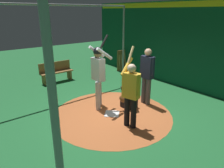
{
  "coord_description": "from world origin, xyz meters",
  "views": [
    {
      "loc": [
        3.45,
        4.31,
        2.89
      ],
      "look_at": [
        0.0,
        0.0,
        0.95
      ],
      "focal_mm": 33.14,
      "sensor_mm": 36.0,
      "label": 1
    }
  ],
  "objects_px": {
    "batter": "(98,71)",
    "bat_rack": "(123,61)",
    "bench": "(56,72)",
    "umpire": "(147,73)",
    "home_plate": "(112,114)",
    "visitor": "(131,91)",
    "catcher": "(128,97)"
  },
  "relations": [
    {
      "from": "visitor",
      "to": "bat_rack",
      "type": "xyz_separation_m",
      "value": [
        -3.54,
        -4.3,
        -0.5
      ]
    },
    {
      "from": "catcher",
      "to": "umpire",
      "type": "bearing_deg",
      "value": 169.98
    },
    {
      "from": "home_plate",
      "to": "bat_rack",
      "type": "bearing_deg",
      "value": -135.14
    },
    {
      "from": "visitor",
      "to": "home_plate",
      "type": "bearing_deg",
      "value": -108.68
    },
    {
      "from": "home_plate",
      "to": "catcher",
      "type": "height_order",
      "value": "catcher"
    },
    {
      "from": "batter",
      "to": "bat_rack",
      "type": "bearing_deg",
      "value": -141.07
    },
    {
      "from": "batter",
      "to": "bat_rack",
      "type": "relative_size",
      "value": 2.13
    },
    {
      "from": "catcher",
      "to": "visitor",
      "type": "distance_m",
      "value": 1.28
    },
    {
      "from": "home_plate",
      "to": "bat_rack",
      "type": "relative_size",
      "value": 0.4
    },
    {
      "from": "home_plate",
      "to": "bat_rack",
      "type": "xyz_separation_m",
      "value": [
        -3.49,
        -3.47,
        0.48
      ]
    },
    {
      "from": "umpire",
      "to": "visitor",
      "type": "bearing_deg",
      "value": 27.66
    },
    {
      "from": "umpire",
      "to": "bat_rack",
      "type": "height_order",
      "value": "umpire"
    },
    {
      "from": "catcher",
      "to": "bench",
      "type": "height_order",
      "value": "catcher"
    },
    {
      "from": "catcher",
      "to": "bench",
      "type": "bearing_deg",
      "value": -80.61
    },
    {
      "from": "visitor",
      "to": "bench",
      "type": "bearing_deg",
      "value": -106.2
    },
    {
      "from": "catcher",
      "to": "bench",
      "type": "relative_size",
      "value": 0.66
    },
    {
      "from": "bench",
      "to": "batter",
      "type": "bearing_deg",
      "value": 89.15
    },
    {
      "from": "visitor",
      "to": "bat_rack",
      "type": "distance_m",
      "value": 5.59
    },
    {
      "from": "home_plate",
      "to": "visitor",
      "type": "bearing_deg",
      "value": 86.49
    },
    {
      "from": "bat_rack",
      "to": "catcher",
      "type": "bearing_deg",
      "value": 50.71
    },
    {
      "from": "home_plate",
      "to": "catcher",
      "type": "distance_m",
      "value": 0.76
    },
    {
      "from": "home_plate",
      "to": "umpire",
      "type": "xyz_separation_m",
      "value": [
        -1.35,
        0.09,
        1.02
      ]
    },
    {
      "from": "umpire",
      "to": "bat_rack",
      "type": "distance_m",
      "value": 4.19
    },
    {
      "from": "batter",
      "to": "bench",
      "type": "bearing_deg",
      "value": -90.85
    },
    {
      "from": "home_plate",
      "to": "bench",
      "type": "xyz_separation_m",
      "value": [
        -0.03,
        -3.9,
        0.42
      ]
    },
    {
      "from": "batter",
      "to": "visitor",
      "type": "height_order",
      "value": "batter"
    },
    {
      "from": "visitor",
      "to": "batter",
      "type": "bearing_deg",
      "value": -106.59
    },
    {
      "from": "batter",
      "to": "bat_rack",
      "type": "xyz_separation_m",
      "value": [
        -3.5,
        -2.83,
        -0.69
      ]
    },
    {
      "from": "catcher",
      "to": "bat_rack",
      "type": "height_order",
      "value": "bat_rack"
    },
    {
      "from": "umpire",
      "to": "bench",
      "type": "height_order",
      "value": "umpire"
    },
    {
      "from": "home_plate",
      "to": "visitor",
      "type": "relative_size",
      "value": 0.2
    },
    {
      "from": "bench",
      "to": "umpire",
      "type": "bearing_deg",
      "value": 108.31
    }
  ]
}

